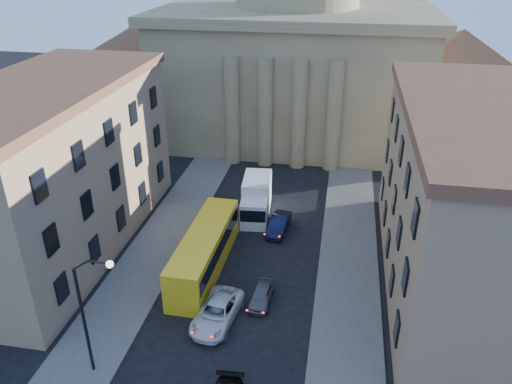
% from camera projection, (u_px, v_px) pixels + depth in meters
% --- Properties ---
extents(sidewalk_left, '(5.00, 60.00, 0.15)m').
position_uv_depth(sidewalk_left, '(139.00, 276.00, 41.07)').
color(sidewalk_left, '#514F4A').
rests_on(sidewalk_left, ground).
extents(sidewalk_right, '(5.00, 60.00, 0.15)m').
position_uv_depth(sidewalk_right, '(347.00, 300.00, 38.39)').
color(sidewalk_right, '#514F4A').
rests_on(sidewalk_right, ground).
extents(church, '(68.02, 28.76, 36.60)m').
position_uv_depth(church, '(295.00, 47.00, 67.26)').
color(church, olive).
rests_on(church, ground).
extents(building_left, '(11.60, 26.60, 14.70)m').
position_uv_depth(building_left, '(53.00, 168.00, 42.60)').
color(building_left, '#9A795A').
rests_on(building_left, ground).
extents(building_right, '(11.60, 26.60, 14.70)m').
position_uv_depth(building_right, '(472.00, 201.00, 37.23)').
color(building_right, '#9A795A').
rests_on(building_right, ground).
extents(street_lamp, '(2.62, 0.44, 8.83)m').
position_uv_depth(street_lamp, '(89.00, 307.00, 29.70)').
color(street_lamp, black).
rests_on(street_lamp, ground).
extents(car_left_mid, '(3.31, 5.95, 1.57)m').
position_uv_depth(car_left_mid, '(217.00, 312.00, 36.00)').
color(car_left_mid, silver).
rests_on(car_left_mid, ground).
extents(car_right_far, '(1.67, 3.86, 1.30)m').
position_uv_depth(car_right_far, '(261.00, 295.00, 37.99)').
color(car_right_far, '#54545A').
rests_on(car_right_far, ground).
extents(car_right_distant, '(2.05, 4.71, 1.51)m').
position_uv_depth(car_right_distant, '(279.00, 224.00, 47.23)').
color(car_right_distant, black).
rests_on(car_right_distant, ground).
extents(city_bus, '(3.12, 12.44, 3.49)m').
position_uv_depth(city_bus, '(205.00, 250.00, 41.32)').
color(city_bus, yellow).
rests_on(city_bus, ground).
extents(box_truck, '(3.15, 6.84, 3.65)m').
position_uv_depth(box_truck, '(256.00, 199.00, 49.66)').
color(box_truck, silver).
rests_on(box_truck, ground).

